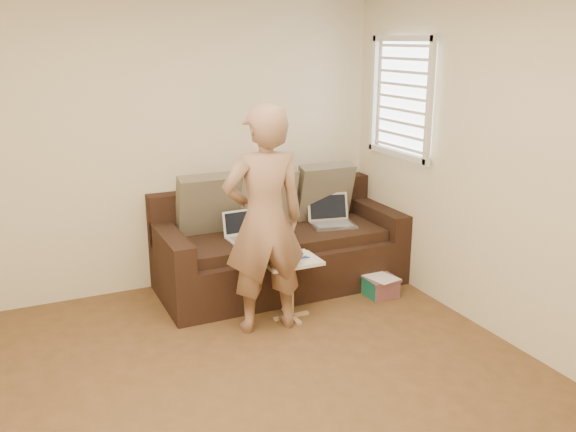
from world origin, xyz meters
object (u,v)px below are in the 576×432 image
object	(u,v)px
laptop_white	(247,239)
drinking_glass	(269,252)
laptop_silver	(333,226)
person	(264,221)
striped_box	(380,286)
side_table	(291,289)
sofa	(281,242)

from	to	relation	value
laptop_white	drinking_glass	bearing A→B (deg)	-91.39
laptop_silver	laptop_white	distance (m)	0.88
person	striped_box	xyz separation A→B (m)	(1.17, 0.15, -0.79)
laptop_silver	laptop_white	size ratio (longest dim) A/B	1.22
drinking_glass	striped_box	size ratio (longest dim) A/B	0.43
side_table	drinking_glass	bearing A→B (deg)	145.70
laptop_white	person	size ratio (longest dim) A/B	0.18
striped_box	person	bearing A→B (deg)	-172.72
laptop_silver	laptop_white	bearing A→B (deg)	-166.92
laptop_silver	drinking_glass	xyz separation A→B (m)	(-0.87, -0.50, 0.04)
laptop_silver	person	bearing A→B (deg)	-133.74
drinking_glass	striped_box	xyz separation A→B (m)	(1.06, -0.03, -0.47)
sofa	striped_box	bearing A→B (deg)	-39.18
person	laptop_white	bearing A→B (deg)	-94.06
striped_box	laptop_white	bearing A→B (deg)	154.58
side_table	drinking_glass	xyz separation A→B (m)	(-0.15, 0.10, 0.31)
laptop_white	striped_box	world-z (taller)	laptop_white
sofa	laptop_silver	world-z (taller)	sofa
sofa	laptop_white	distance (m)	0.38
sofa	laptop_silver	bearing A→B (deg)	-5.07
laptop_white	side_table	size ratio (longest dim) A/B	0.65
laptop_silver	laptop_white	world-z (taller)	laptop_silver
person	sofa	bearing A→B (deg)	-117.55
laptop_silver	person	size ratio (longest dim) A/B	0.22
laptop_silver	side_table	distance (m)	0.97
drinking_glass	striped_box	world-z (taller)	drinking_glass
sofa	drinking_glass	xyz separation A→B (m)	(-0.35, -0.54, 0.13)
laptop_silver	side_table	bearing A→B (deg)	-128.44
laptop_silver	person	xyz separation A→B (m)	(-0.98, -0.68, 0.36)
laptop_white	striped_box	xyz separation A→B (m)	(1.06, -0.51, -0.43)
sofa	person	size ratio (longest dim) A/B	1.25
side_table	drinking_glass	size ratio (longest dim) A/B	4.15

